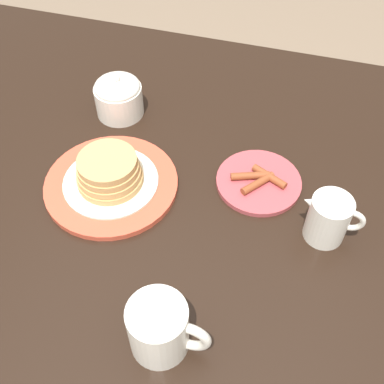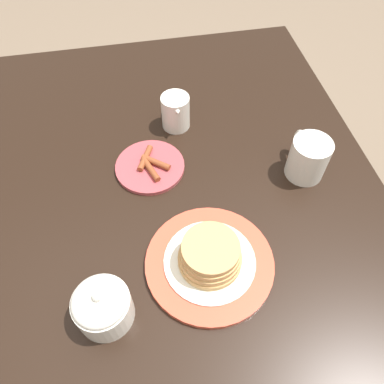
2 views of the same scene
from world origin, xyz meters
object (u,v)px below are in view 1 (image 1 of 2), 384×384
Objects in this scene: side_plate_bacon at (259,181)px; sugar_bowl at (118,96)px; creamer_pitcher at (328,218)px; pancake_plate at (110,178)px; coffee_mug at (161,328)px.

side_plate_bacon is 1.60× the size of sugar_bowl.
sugar_bowl is at bearing 159.93° from side_plate_bacon.
side_plate_bacon is at bearing 147.30° from creamer_pitcher.
pancake_plate is 0.32m from coffee_mug.
sugar_bowl reaches higher than side_plate_bacon.
pancake_plate is 0.39m from creamer_pitcher.
side_plate_bacon is at bearing 17.38° from pancake_plate.
creamer_pitcher is (0.21, 0.26, -0.00)m from coffee_mug.
coffee_mug is (0.19, -0.26, 0.03)m from pancake_plate.
coffee_mug is 0.53m from sugar_bowl.
coffee_mug is (-0.08, -0.34, 0.04)m from side_plate_bacon.
coffee_mug is at bearing -102.58° from side_plate_bacon.
sugar_bowl is (-0.06, 0.20, 0.02)m from pancake_plate.
side_plate_bacon is at bearing -20.07° from sugar_bowl.
pancake_plate is 1.56× the size of side_plate_bacon.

